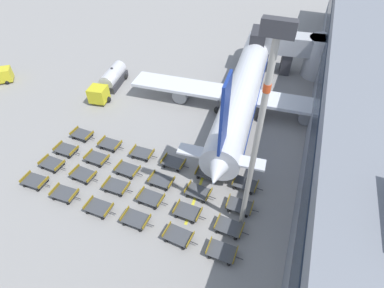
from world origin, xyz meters
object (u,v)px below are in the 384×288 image
at_px(fuel_tanker_secondary, 110,81).
at_px(baggage_dolly_row_mid_a_col_a, 52,164).
at_px(baggage_dolly_row_near_col_c, 99,208).
at_px(baggage_dolly_row_far_col_f, 245,184).
at_px(baggage_dolly_row_mid_a_col_f, 229,227).
at_px(baggage_dolly_row_mid_b_col_b, 97,158).
at_px(baggage_dolly_row_mid_a_col_b, 84,175).
at_px(baggage_dolly_row_near_col_d, 136,219).
at_px(baggage_dolly_row_near_col_a, 35,181).
at_px(baggage_dolly_row_mid_b_col_e, 198,192).
at_px(baggage_dolly_row_mid_a_col_d, 151,198).
at_px(baggage_dolly_row_near_col_b, 65,194).
at_px(baggage_dolly_row_far_col_d, 173,163).
at_px(baggage_dolly_row_mid_a_col_e, 188,212).
at_px(baggage_dolly_row_mid_b_col_d, 162,181).
at_px(baggage_dolly_row_far_col_e, 208,173).
at_px(baggage_dolly_row_mid_b_col_a, 66,150).
at_px(baggage_dolly_row_near_col_e, 178,236).
at_px(baggage_dolly_row_near_col_f, 222,252).
at_px(baggage_dolly_row_mid_b_col_c, 128,170).
at_px(baggage_dolly_row_mid_b_col_f, 240,206).
at_px(baggage_dolly_row_mid_a_col_c, 116,186).
at_px(baggage_dolly_row_far_col_a, 82,135).
at_px(baggage_dolly_row_far_col_c, 142,153).
at_px(baggage_dolly_row_far_col_b, 110,144).
at_px(airplane, 244,88).

xyz_separation_m(fuel_tanker_secondary, baggage_dolly_row_mid_a_col_a, (3.11, -17.40, -0.76)).
distance_m(baggage_dolly_row_near_col_c, baggage_dolly_row_far_col_f, 15.41).
distance_m(baggage_dolly_row_mid_a_col_f, baggage_dolly_row_mid_b_col_b, 17.39).
distance_m(fuel_tanker_secondary, baggage_dolly_row_mid_a_col_f, 30.46).
bearing_deg(baggage_dolly_row_near_col_c, baggage_dolly_row_mid_a_col_b, 142.89).
height_order(baggage_dolly_row_near_col_d, baggage_dolly_row_far_col_f, same).
bearing_deg(baggage_dolly_row_near_col_a, baggage_dolly_row_mid_b_col_e, 16.25).
relative_size(baggage_dolly_row_near_col_d, baggage_dolly_row_mid_a_col_d, 0.99).
bearing_deg(baggage_dolly_row_mid_a_col_a, baggage_dolly_row_near_col_b, -35.95).
distance_m(baggage_dolly_row_mid_b_col_e, baggage_dolly_row_far_col_d, 5.16).
relative_size(baggage_dolly_row_near_col_b, baggage_dolly_row_mid_a_col_e, 1.00).
distance_m(baggage_dolly_row_mid_a_col_a, baggage_dolly_row_mid_b_col_d, 13.10).
height_order(baggage_dolly_row_near_col_a, baggage_dolly_row_mid_a_col_e, same).
bearing_deg(baggage_dolly_row_far_col_e, baggage_dolly_row_near_col_b, -148.06).
height_order(baggage_dolly_row_near_col_c, baggage_dolly_row_mid_b_col_a, same).
distance_m(baggage_dolly_row_near_col_a, baggage_dolly_row_near_col_e, 17.21).
xyz_separation_m(baggage_dolly_row_near_col_f, baggage_dolly_row_mid_b_col_a, (-21.48, 5.88, 0.00)).
bearing_deg(fuel_tanker_secondary, baggage_dolly_row_mid_b_col_c, -52.09).
height_order(baggage_dolly_row_mid_a_col_f, baggage_dolly_row_far_col_d, same).
xyz_separation_m(baggage_dolly_row_mid_a_col_b, baggage_dolly_row_far_col_f, (17.13, 5.17, 0.00)).
bearing_deg(baggage_dolly_row_near_col_a, baggage_dolly_row_mid_b_col_f, 12.56).
relative_size(baggage_dolly_row_mid_a_col_c, baggage_dolly_row_far_col_a, 0.99).
height_order(baggage_dolly_row_near_col_f, baggage_dolly_row_far_col_e, same).
bearing_deg(baggage_dolly_row_mid_a_col_e, baggage_dolly_row_far_col_c, 144.58).
height_order(baggage_dolly_row_near_col_e, baggage_dolly_row_mid_a_col_b, same).
bearing_deg(baggage_dolly_row_mid_b_col_e, baggage_dolly_row_mid_b_col_b, 178.15).
relative_size(baggage_dolly_row_near_col_f, baggage_dolly_row_far_col_b, 1.00).
bearing_deg(baggage_dolly_row_far_col_d, baggage_dolly_row_mid_b_col_e, -35.86).
relative_size(baggage_dolly_row_mid_a_col_b, baggage_dolly_row_far_col_b, 1.01).
bearing_deg(baggage_dolly_row_mid_b_col_b, baggage_dolly_row_near_col_d, -34.39).
height_order(baggage_dolly_row_mid_a_col_f, baggage_dolly_row_mid_b_col_d, same).
xyz_separation_m(airplane, baggage_dolly_row_mid_b_col_c, (-8.90, -17.55, -2.59)).
height_order(baggage_dolly_row_near_col_c, baggage_dolly_row_near_col_f, same).
height_order(baggage_dolly_row_near_col_c, baggage_dolly_row_mid_b_col_c, same).
distance_m(baggage_dolly_row_near_col_a, baggage_dolly_row_near_col_c, 8.54).
bearing_deg(baggage_dolly_row_near_col_f, baggage_dolly_row_far_col_d, 134.62).
relative_size(baggage_dolly_row_near_col_f, baggage_dolly_row_far_col_a, 0.99).
distance_m(baggage_dolly_row_near_col_e, baggage_dolly_row_near_col_f, 4.20).
relative_size(baggage_dolly_row_near_col_a, baggage_dolly_row_mid_b_col_a, 1.00).
xyz_separation_m(baggage_dolly_row_mid_a_col_b, baggage_dolly_row_mid_b_col_b, (-0.10, 2.74, 0.00)).
relative_size(baggage_dolly_row_near_col_f, baggage_dolly_row_mid_a_col_e, 0.99).
bearing_deg(baggage_dolly_row_mid_a_col_d, baggage_dolly_row_far_col_e, 50.97).
distance_m(baggage_dolly_row_near_col_f, baggage_dolly_row_mid_a_col_d, 9.08).
bearing_deg(baggage_dolly_row_mid_a_col_e, baggage_dolly_row_far_col_b, 155.29).
bearing_deg(baggage_dolly_row_far_col_c, baggage_dolly_row_far_col_b, 179.93).
bearing_deg(baggage_dolly_row_near_col_c, baggage_dolly_row_mid_b_col_f, 21.95).
bearing_deg(airplane, baggage_dolly_row_mid_b_col_c, -116.90).
bearing_deg(baggage_dolly_row_mid_a_col_d, baggage_dolly_row_mid_a_col_f, -2.57).
height_order(fuel_tanker_secondary, baggage_dolly_row_mid_b_col_c, fuel_tanker_secondary).
relative_size(baggage_dolly_row_mid_b_col_b, baggage_dolly_row_far_col_d, 1.00).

